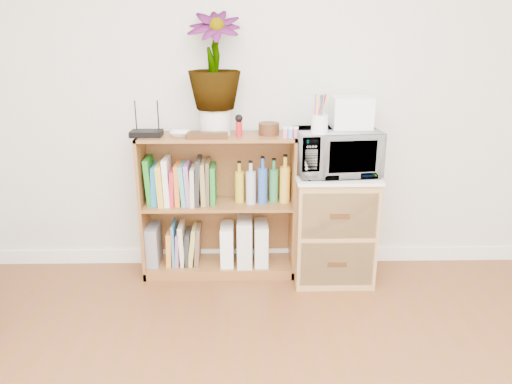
{
  "coord_description": "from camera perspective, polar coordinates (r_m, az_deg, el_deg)",
  "views": [
    {
      "loc": [
        -0.16,
        -1.01,
        1.59
      ],
      "look_at": [
        -0.1,
        1.95,
        0.62
      ],
      "focal_mm": 35.0,
      "sensor_mm": 36.0,
      "label": 1
    }
  ],
  "objects": [
    {
      "name": "lower_books",
      "position": [
        3.43,
        -8.19,
        -5.99
      ],
      "size": [
        0.23,
        0.19,
        0.29
      ],
      "color": "orange",
      "rests_on": "bookshelf"
    },
    {
      "name": "plant_pot",
      "position": [
        3.18,
        -4.66,
        7.98
      ],
      "size": [
        0.19,
        0.19,
        0.16
      ],
      "primitive_type": "cylinder",
      "color": "silver",
      "rests_on": "bookshelf"
    },
    {
      "name": "small_appliance",
      "position": [
        3.2,
        10.86,
        8.95
      ],
      "size": [
        0.24,
        0.2,
        0.19
      ],
      "primitive_type": "cube",
      "color": "white",
      "rests_on": "microwave"
    },
    {
      "name": "wicker_unit",
      "position": [
        3.32,
        8.73,
        -3.97
      ],
      "size": [
        0.5,
        0.45,
        0.7
      ],
      "primitive_type": "cube",
      "color": "#9E7542",
      "rests_on": "ground"
    },
    {
      "name": "microwave",
      "position": [
        3.16,
        9.2,
        4.55
      ],
      "size": [
        0.54,
        0.39,
        0.28
      ],
      "primitive_type": "imported",
      "rotation": [
        0.0,
        0.0,
        0.1
      ],
      "color": "silver",
      "rests_on": "wicker_unit"
    },
    {
      "name": "magazine_holder_left",
      "position": [
        3.4,
        -3.3,
        -5.94
      ],
      "size": [
        0.09,
        0.22,
        0.27
      ],
      "primitive_type": "cube",
      "color": "white",
      "rests_on": "bookshelf"
    },
    {
      "name": "bookshelf",
      "position": [
        3.31,
        -4.3,
        -1.6
      ],
      "size": [
        1.0,
        0.3,
        0.95
      ],
      "primitive_type": "cube",
      "color": "brown",
      "rests_on": "ground"
    },
    {
      "name": "trinket_box",
      "position": [
        3.08,
        -5.57,
        6.45
      ],
      "size": [
        0.25,
        0.06,
        0.04
      ],
      "primitive_type": "cube",
      "color": "#36210E",
      "rests_on": "bookshelf"
    },
    {
      "name": "paint_jars",
      "position": [
        3.09,
        3.96,
        6.75
      ],
      "size": [
        0.12,
        0.04,
        0.06
      ],
      "primitive_type": "cube",
      "color": "pink",
      "rests_on": "bookshelf"
    },
    {
      "name": "router",
      "position": [
        3.21,
        -12.41,
        6.56
      ],
      "size": [
        0.2,
        0.13,
        0.04
      ],
      "primitive_type": "cube",
      "color": "black",
      "rests_on": "bookshelf"
    },
    {
      "name": "wooden_bowl",
      "position": [
        3.18,
        1.48,
        7.23
      ],
      "size": [
        0.13,
        0.13,
        0.08
      ],
      "primitive_type": "cylinder",
      "color": "#3B2010",
      "rests_on": "bookshelf"
    },
    {
      "name": "liquor_bottles",
      "position": [
        3.25,
        1.49,
        1.24
      ],
      "size": [
        0.44,
        0.07,
        0.31
      ],
      "color": "gold",
      "rests_on": "bookshelf"
    },
    {
      "name": "kokeshi_doll",
      "position": [
        3.13,
        -1.96,
        7.19
      ],
      "size": [
        0.04,
        0.04,
        0.09
      ],
      "primitive_type": "cylinder",
      "color": "#B1151C",
      "rests_on": "bookshelf"
    },
    {
      "name": "potted_plant",
      "position": [
        3.14,
        -4.83,
        14.69
      ],
      "size": [
        0.33,
        0.33,
        0.58
      ],
      "primitive_type": "imported",
      "color": "#38762F",
      "rests_on": "plant_pot"
    },
    {
      "name": "magazine_holder_right",
      "position": [
        3.39,
        0.59,
        -5.83
      ],
      "size": [
        0.09,
        0.23,
        0.28
      ],
      "primitive_type": "cube",
      "color": "silver",
      "rests_on": "bookshelf"
    },
    {
      "name": "cookbooks",
      "position": [
        3.28,
        -8.57,
        1.04
      ],
      "size": [
        0.45,
        0.2,
        0.31
      ],
      "color": "#227F22",
      "rests_on": "bookshelf"
    },
    {
      "name": "magazine_holder_mid",
      "position": [
        3.38,
        -1.32,
        -5.59
      ],
      "size": [
        0.1,
        0.25,
        0.31
      ],
      "primitive_type": "cube",
      "color": "silver",
      "rests_on": "bookshelf"
    },
    {
      "name": "white_bowl",
      "position": [
        3.17,
        -8.68,
        6.58
      ],
      "size": [
        0.13,
        0.13,
        0.03
      ],
      "primitive_type": "imported",
      "color": "white",
      "rests_on": "bookshelf"
    },
    {
      "name": "file_box",
      "position": [
        3.46,
        -11.6,
        -5.84
      ],
      "size": [
        0.08,
        0.21,
        0.27
      ],
      "primitive_type": "cube",
      "color": "gray",
      "rests_on": "bookshelf"
    },
    {
      "name": "skirting_board",
      "position": [
        3.6,
        1.59,
        -7.19
      ],
      "size": [
        4.0,
        0.02,
        0.1
      ],
      "primitive_type": "cube",
      "color": "white",
      "rests_on": "ground"
    },
    {
      "name": "pen_cup",
      "position": [
        3.01,
        7.27,
        7.72
      ],
      "size": [
        0.1,
        0.1,
        0.11
      ],
      "primitive_type": "cylinder",
      "color": "white",
      "rests_on": "microwave"
    }
  ]
}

